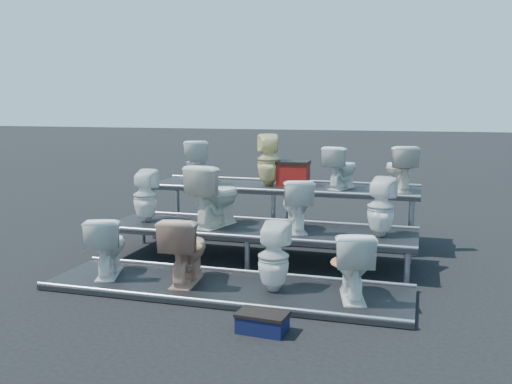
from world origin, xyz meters
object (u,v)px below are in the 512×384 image
(toilet_11, at_px, (399,168))
(step_stool, at_px, (262,324))
(toilet_4, at_px, (145,196))
(toilet_0, at_px, (107,245))
(toilet_7, at_px, (381,207))
(toilet_10, at_px, (341,167))
(toilet_2, at_px, (274,257))
(toilet_3, at_px, (353,264))
(toilet_9, at_px, (269,160))
(toilet_8, at_px, (196,161))
(toilet_1, at_px, (186,249))
(toilet_5, at_px, (215,195))
(red_crate, at_px, (293,175))
(toilet_6, at_px, (296,205))

(toilet_11, relative_size, step_stool, 1.48)
(toilet_4, distance_m, step_stool, 3.43)
(toilet_0, bearing_deg, toilet_7, -176.59)
(toilet_7, relative_size, toilet_10, 1.17)
(toilet_2, relative_size, toilet_3, 1.03)
(toilet_2, xyz_separation_m, toilet_9, (-0.76, 2.60, 0.82))
(toilet_0, distance_m, toilet_8, 2.72)
(toilet_3, relative_size, toilet_7, 1.00)
(toilet_1, relative_size, toilet_10, 1.23)
(toilet_7, distance_m, toilet_8, 3.34)
(toilet_5, distance_m, red_crate, 1.60)
(toilet_10, relative_size, toilet_11, 0.96)
(toilet_3, bearing_deg, step_stool, 42.93)
(toilet_0, distance_m, toilet_11, 4.27)
(toilet_0, relative_size, toilet_2, 0.95)
(toilet_0, height_order, toilet_9, toilet_9)
(toilet_4, relative_size, toilet_10, 1.15)
(toilet_7, xyz_separation_m, step_stool, (-0.89, -2.33, -0.76))
(red_crate, height_order, step_stool, red_crate)
(toilet_4, distance_m, toilet_8, 1.37)
(toilet_7, bearing_deg, step_stool, 82.56)
(toilet_4, distance_m, red_crate, 2.32)
(toilet_8, bearing_deg, toilet_0, 64.50)
(toilet_6, distance_m, red_crate, 1.44)
(toilet_0, xyz_separation_m, toilet_4, (-0.15, 1.30, 0.40))
(toilet_2, xyz_separation_m, toilet_7, (1.06, 1.30, 0.39))
(toilet_8, height_order, red_crate, toilet_8)
(toilet_3, xyz_separation_m, toilet_11, (0.34, 2.60, 0.76))
(toilet_5, xyz_separation_m, toilet_8, (-0.82, 1.30, 0.32))
(toilet_4, distance_m, toilet_10, 2.93)
(toilet_3, distance_m, step_stool, 1.30)
(toilet_8, bearing_deg, toilet_3, 114.30)
(toilet_8, bearing_deg, toilet_1, 86.28)
(toilet_9, height_order, step_stool, toilet_9)
(toilet_7, xyz_separation_m, toilet_8, (-3.05, 1.30, 0.37))
(toilet_8, bearing_deg, toilet_4, 55.87)
(toilet_11, bearing_deg, toilet_9, -20.59)
(toilet_1, height_order, toilet_5, toilet_5)
(toilet_0, height_order, toilet_3, toilet_3)
(toilet_5, height_order, toilet_9, toilet_9)
(toilet_3, bearing_deg, toilet_2, -12.62)
(toilet_9, height_order, toilet_10, toilet_9)
(toilet_4, xyz_separation_m, toilet_5, (1.06, 0.00, 0.06))
(toilet_0, relative_size, red_crate, 1.56)
(toilet_10, xyz_separation_m, step_stool, (-0.21, -3.63, -1.10))
(toilet_4, bearing_deg, toilet_0, 92.72)
(toilet_1, distance_m, toilet_3, 1.93)
(toilet_5, height_order, toilet_7, toilet_5)
(toilet_8, bearing_deg, step_stool, 97.21)
(toilet_9, bearing_deg, toilet_11, 159.05)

